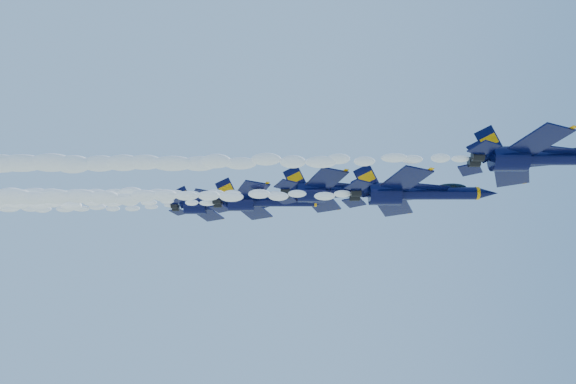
{
  "coord_description": "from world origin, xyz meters",
  "views": [
    {
      "loc": [
        -11.68,
        -67.99,
        120.27
      ],
      "look_at": [
        -11.93,
        5.01,
        153.63
      ],
      "focal_mm": 35.0,
      "sensor_mm": 36.0,
      "label": 1
    }
  ],
  "objects_px": {
    "jet_second": "(414,193)",
    "jet_fourth": "(265,201)",
    "jet_third": "(337,191)",
    "jet_lead": "(541,158)",
    "jet_fifth": "(215,206)"
  },
  "relations": [
    {
      "from": "jet_lead",
      "to": "jet_second",
      "type": "bearing_deg",
      "value": 148.95
    },
    {
      "from": "jet_second",
      "to": "jet_fourth",
      "type": "bearing_deg",
      "value": 151.96
    },
    {
      "from": "jet_fifth",
      "to": "jet_second",
      "type": "bearing_deg",
      "value": -33.48
    },
    {
      "from": "jet_second",
      "to": "jet_third",
      "type": "height_order",
      "value": "jet_third"
    },
    {
      "from": "jet_lead",
      "to": "jet_fourth",
      "type": "relative_size",
      "value": 1.08
    },
    {
      "from": "jet_lead",
      "to": "jet_fifth",
      "type": "height_order",
      "value": "jet_fifth"
    },
    {
      "from": "jet_lead",
      "to": "jet_third",
      "type": "relative_size",
      "value": 1.03
    },
    {
      "from": "jet_third",
      "to": "jet_fourth",
      "type": "height_order",
      "value": "jet_fourth"
    },
    {
      "from": "jet_second",
      "to": "jet_third",
      "type": "distance_m",
      "value": 11.79
    },
    {
      "from": "jet_fifth",
      "to": "jet_third",
      "type": "bearing_deg",
      "value": -33.75
    },
    {
      "from": "jet_third",
      "to": "jet_fourth",
      "type": "bearing_deg",
      "value": 156.76
    },
    {
      "from": "jet_lead",
      "to": "jet_fourth",
      "type": "distance_m",
      "value": 38.85
    },
    {
      "from": "jet_lead",
      "to": "jet_third",
      "type": "bearing_deg",
      "value": 148.16
    },
    {
      "from": "jet_third",
      "to": "jet_second",
      "type": "bearing_deg",
      "value": -32.93
    },
    {
      "from": "jet_lead",
      "to": "jet_third",
      "type": "xyz_separation_m",
      "value": [
        -23.14,
        14.37,
        2.21
      ]
    }
  ]
}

